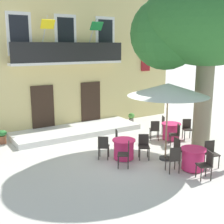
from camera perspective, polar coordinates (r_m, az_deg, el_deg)
ground_plane at (r=11.43m, az=3.76°, el=-8.62°), size 120.00×120.00×0.00m
building_facade at (r=16.69m, az=-11.59°, el=11.03°), size 13.00×5.09×7.50m
entrance_step_platform at (r=14.46m, az=-6.77°, el=-3.58°), size 6.12×2.07×0.25m
plane_tree at (r=11.99m, az=17.63°, el=15.39°), size 5.47×4.80×6.58m
cafe_table_near_tree at (r=11.08m, az=2.28°, el=-7.14°), size 0.86×0.86×0.76m
cafe_chair_near_tree_0 at (r=11.73m, az=1.37°, el=-5.30°), size 0.53×0.53×0.91m
cafe_chair_near_tree_1 at (r=11.02m, az=-1.65°, el=-6.49°), size 0.56×0.56×0.91m
cafe_chair_near_tree_2 at (r=10.33m, az=2.63°, el=-7.84°), size 0.56×0.56×0.91m
cafe_chair_near_tree_3 at (r=11.17m, az=6.14°, el=-6.30°), size 0.55×0.55×0.91m
cafe_table_middle at (r=10.52m, az=15.33°, el=-8.69°), size 0.86×0.86×0.76m
cafe_chair_middle_0 at (r=11.02m, az=12.83°, el=-6.82°), size 0.48×0.48×0.91m
cafe_chair_middle_1 at (r=10.08m, az=11.80°, el=-8.62°), size 0.50×0.50×0.91m
cafe_chair_middle_2 at (r=9.89m, az=17.71°, el=-9.39°), size 0.52×0.52×0.91m
cafe_chair_middle_3 at (r=10.94m, az=18.52°, el=-7.32°), size 0.49×0.49×0.91m
cafe_table_front at (r=13.56m, az=11.28°, el=-3.66°), size 0.86×0.86×0.76m
cafe_chair_front_0 at (r=14.20m, az=10.21°, el=-2.30°), size 0.54×0.54×0.91m
cafe_chair_front_1 at (r=13.32m, az=8.21°, el=-3.23°), size 0.55×0.55×0.91m
cafe_chair_front_2 at (r=12.83m, az=12.22°, el=-4.00°), size 0.55×0.55×0.91m
cafe_chair_front_3 at (r=13.79m, az=14.27°, el=-2.95°), size 0.55×0.55×0.91m
cafe_umbrella at (r=10.69m, az=10.74°, el=4.19°), size 2.90×2.90×2.85m
ground_planter_left at (r=13.65m, az=-20.40°, el=-4.37°), size 0.41×0.41×0.59m
ground_planter_right at (r=16.29m, az=3.75°, el=-1.02°), size 0.34×0.34×0.54m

